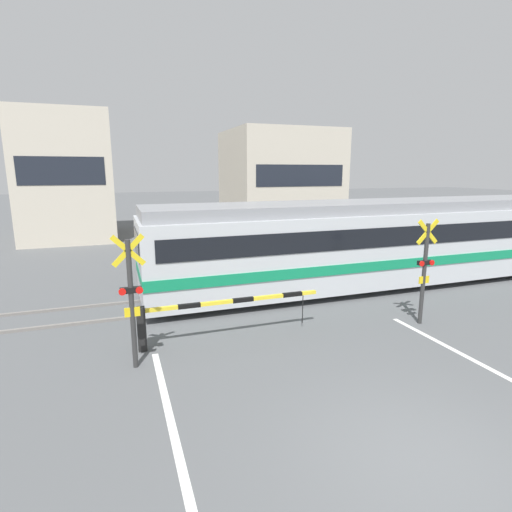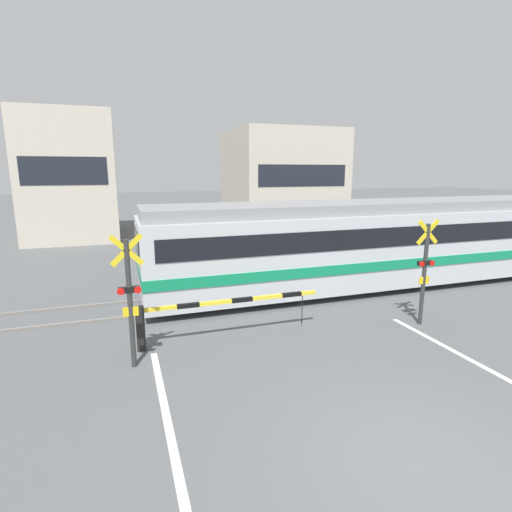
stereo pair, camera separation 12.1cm
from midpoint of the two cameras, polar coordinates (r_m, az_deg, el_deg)
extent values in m
plane|color=#56595B|center=(6.99, 22.36, -25.58)|extent=(160.00, 160.00, 0.00)
cube|color=gray|center=(12.81, -0.43, -6.75)|extent=(50.00, 0.10, 0.08)
cube|color=gray|center=(14.11, -2.34, -4.97)|extent=(50.00, 0.10, 0.08)
cube|color=white|center=(6.12, -10.18, -31.07)|extent=(0.14, 8.92, 0.01)
cube|color=silver|center=(15.87, 19.12, 1.67)|extent=(18.65, 2.96, 2.52)
cube|color=gray|center=(15.70, 19.48, 6.84)|extent=(18.46, 2.61, 0.36)
cube|color=#148C59|center=(15.94, 19.02, 0.33)|extent=(18.67, 3.02, 0.32)
cube|color=black|center=(15.79, 19.26, 3.69)|extent=(17.90, 3.01, 0.64)
cube|color=black|center=(12.37, -16.94, 1.70)|extent=(0.03, 2.07, 0.80)
cylinder|color=black|center=(12.73, -0.07, -5.26)|extent=(0.76, 0.12, 0.76)
cylinder|color=black|center=(14.04, -2.02, -3.61)|extent=(0.76, 0.12, 0.76)
cylinder|color=black|center=(20.59, 30.36, -0.22)|extent=(0.76, 0.12, 0.76)
cube|color=black|center=(9.90, -16.38, -9.98)|extent=(0.20, 0.20, 1.07)
cube|color=yellow|center=(10.08, -3.46, -6.41)|extent=(4.55, 0.09, 0.09)
cube|color=black|center=(9.85, -9.88, -7.02)|extent=(0.55, 0.10, 0.10)
cube|color=black|center=(10.14, -2.22, -6.28)|extent=(0.55, 0.10, 0.10)
cube|color=black|center=(10.61, 4.86, -5.49)|extent=(0.55, 0.10, 0.10)
cylinder|color=black|center=(10.88, 6.36, -7.52)|extent=(0.02, 0.02, 0.78)
cube|color=black|center=(17.18, 7.14, -0.24)|extent=(0.20, 0.20, 1.07)
cube|color=yellow|center=(16.22, -0.03, 0.71)|extent=(4.55, 0.09, 0.09)
cube|color=black|center=(16.62, 3.67, 0.97)|extent=(0.55, 0.10, 0.10)
cube|color=black|center=(16.14, -0.79, 0.66)|extent=(0.55, 0.10, 0.10)
cube|color=black|center=(15.77, -5.49, 0.33)|extent=(0.55, 0.10, 0.10)
cylinder|color=black|center=(15.79, -6.58, -1.32)|extent=(0.02, 0.02, 0.78)
cylinder|color=#333333|center=(8.85, -17.70, -6.74)|extent=(0.11, 0.11, 2.80)
cube|color=yellow|center=(8.56, -18.20, 0.75)|extent=(0.68, 0.04, 0.68)
cube|color=yellow|center=(8.56, -18.20, 0.75)|extent=(0.68, 0.04, 0.68)
cube|color=black|center=(8.76, -17.84, -4.65)|extent=(0.44, 0.12, 0.12)
cylinder|color=red|center=(8.68, -18.94, -4.87)|extent=(0.15, 0.03, 0.15)
cylinder|color=red|center=(8.69, -16.70, -4.71)|extent=(0.15, 0.03, 0.15)
cube|color=yellow|center=(8.88, -17.63, -7.64)|extent=(0.32, 0.03, 0.20)
cylinder|color=#333333|center=(11.78, 22.58, -2.48)|extent=(0.11, 0.11, 2.80)
cube|color=yellow|center=(11.56, 23.05, 3.19)|extent=(0.68, 0.04, 0.68)
cube|color=yellow|center=(11.56, 23.05, 3.19)|extent=(0.68, 0.04, 0.68)
cube|color=black|center=(11.70, 22.71, -0.88)|extent=(0.44, 0.12, 0.12)
cylinder|color=red|center=(11.54, 22.33, -1.02)|extent=(0.15, 0.03, 0.15)
cylinder|color=red|center=(11.76, 23.57, -0.89)|extent=(0.15, 0.03, 0.15)
cube|color=yellow|center=(11.80, 22.59, -3.16)|extent=(0.32, 0.03, 0.20)
cylinder|color=brown|center=(17.75, -6.07, -0.21)|extent=(0.13, 0.13, 0.84)
cylinder|color=brown|center=(17.79, -5.63, -0.18)|extent=(0.13, 0.13, 0.84)
cube|color=#B7B7BC|center=(17.63, -5.90, 2.20)|extent=(0.38, 0.22, 0.66)
sphere|color=#997056|center=(17.56, -5.93, 3.65)|extent=(0.23, 0.23, 0.23)
cube|color=beige|center=(28.01, -25.28, 10.16)|extent=(5.24, 7.23, 7.59)
cube|color=#1E232D|center=(24.40, -26.17, 10.86)|extent=(4.40, 0.03, 1.52)
cube|color=beige|center=(30.23, 3.25, 10.81)|extent=(7.45, 7.23, 7.04)
cube|color=#1E232D|center=(26.91, 6.29, 11.35)|extent=(6.26, 0.03, 1.41)
camera|label=1|loc=(0.06, -90.28, -0.06)|focal=28.00mm
camera|label=2|loc=(0.06, 89.72, 0.06)|focal=28.00mm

